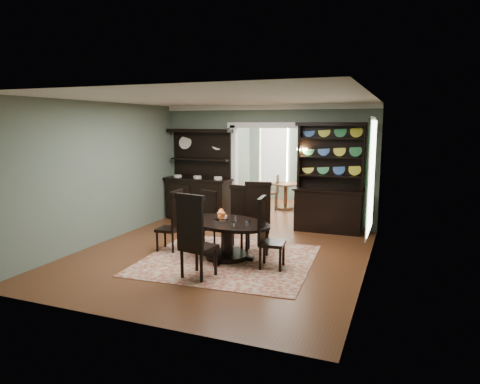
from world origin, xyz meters
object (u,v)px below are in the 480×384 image
(dining_table, at_px, (227,233))
(welsh_dresser, at_px, (329,192))
(parlor_table, at_px, (286,192))
(sideboard, at_px, (199,188))

(dining_table, relative_size, welsh_dresser, 0.82)
(dining_table, distance_m, welsh_dresser, 3.20)
(parlor_table, bearing_deg, welsh_dresser, -52.30)
(welsh_dresser, relative_size, parlor_table, 3.02)
(dining_table, bearing_deg, sideboard, 141.61)
(dining_table, distance_m, sideboard, 3.48)
(sideboard, relative_size, welsh_dresser, 0.93)
(dining_table, xyz_separation_m, sideboard, (-2.00, 2.83, 0.34))
(welsh_dresser, height_order, parlor_table, welsh_dresser)
(dining_table, relative_size, sideboard, 0.87)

